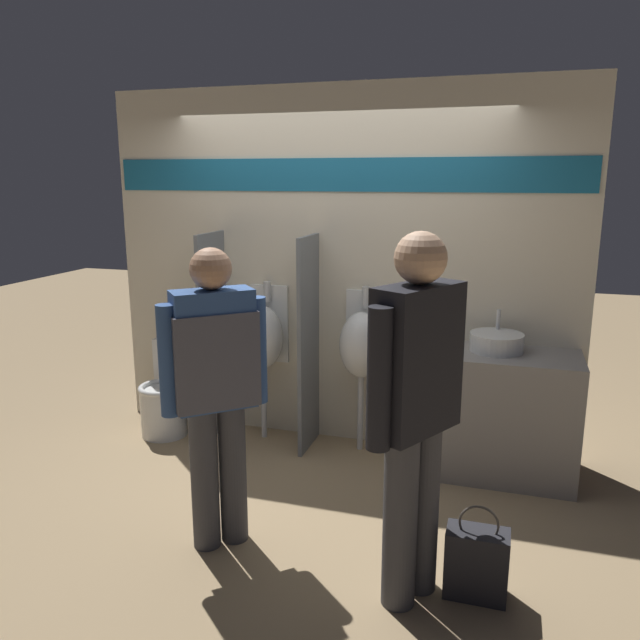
# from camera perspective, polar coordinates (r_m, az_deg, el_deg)

# --- Properties ---
(ground_plane) EXTENTS (16.00, 16.00, 0.00)m
(ground_plane) POSITION_cam_1_polar(r_m,az_deg,el_deg) (4.61, -0.64, -13.29)
(ground_plane) COLOR #997F5B
(display_wall) EXTENTS (3.65, 0.07, 2.70)m
(display_wall) POSITION_cam_1_polar(r_m,az_deg,el_deg) (4.76, 1.53, 4.78)
(display_wall) COLOR beige
(display_wall) RESTS_ON ground_plane
(sink_counter) EXTENTS (1.03, 0.55, 0.87)m
(sink_counter) POSITION_cam_1_polar(r_m,az_deg,el_deg) (4.53, 16.07, -8.29)
(sink_counter) COLOR gray
(sink_counter) RESTS_ON ground_plane
(sink_basin) EXTENTS (0.36, 0.36, 0.26)m
(sink_basin) POSITION_cam_1_polar(r_m,az_deg,el_deg) (4.43, 15.84, -1.95)
(sink_basin) COLOR silver
(sink_basin) RESTS_ON sink_counter
(cell_phone) EXTENTS (0.07, 0.14, 0.01)m
(cell_phone) POSITION_cam_1_polar(r_m,az_deg,el_deg) (4.30, 12.28, -2.99)
(cell_phone) COLOR #B7B7BC
(cell_phone) RESTS_ON sink_counter
(divider_near_counter) EXTENTS (0.03, 0.44, 1.63)m
(divider_near_counter) POSITION_cam_1_polar(r_m,az_deg,el_deg) (4.97, -9.74, -1.51)
(divider_near_counter) COLOR slate
(divider_near_counter) RESTS_ON ground_plane
(divider_mid) EXTENTS (0.03, 0.44, 1.63)m
(divider_mid) POSITION_cam_1_polar(r_m,az_deg,el_deg) (4.67, -1.06, -2.25)
(divider_mid) COLOR slate
(divider_mid) RESTS_ON ground_plane
(urinal_near_counter) EXTENTS (0.33, 0.33, 1.24)m
(urinal_near_counter) POSITION_cam_1_polar(r_m,az_deg,el_deg) (4.86, -5.23, -1.55)
(urinal_near_counter) COLOR silver
(urinal_near_counter) RESTS_ON ground_plane
(urinal_far) EXTENTS (0.33, 0.33, 1.24)m
(urinal_far) POSITION_cam_1_polar(r_m,az_deg,el_deg) (4.63, 3.84, -2.27)
(urinal_far) COLOR silver
(urinal_far) RESTS_ON ground_plane
(toilet) EXTENTS (0.39, 0.54, 0.88)m
(toilet) POSITION_cam_1_polar(r_m,az_deg,el_deg) (5.24, -13.74, -6.66)
(toilet) COLOR silver
(toilet) RESTS_ON ground_plane
(person_in_vest) EXTENTS (0.48, 0.46, 1.69)m
(person_in_vest) POSITION_cam_1_polar(r_m,az_deg,el_deg) (3.42, -9.57, -5.30)
(person_in_vest) COLOR #3D3D42
(person_in_vest) RESTS_ON ground_plane
(person_with_lanyard) EXTENTS (0.40, 0.57, 1.81)m
(person_with_lanyard) POSITION_cam_1_polar(r_m,az_deg,el_deg) (2.96, 8.70, -7.78)
(person_with_lanyard) COLOR #3D3D42
(person_with_lanyard) RESTS_ON ground_plane
(shopping_bag) EXTENTS (0.30, 0.17, 0.49)m
(shopping_bag) POSITION_cam_1_polar(r_m,az_deg,el_deg) (3.39, 14.11, -20.70)
(shopping_bag) COLOR #232328
(shopping_bag) RESTS_ON ground_plane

